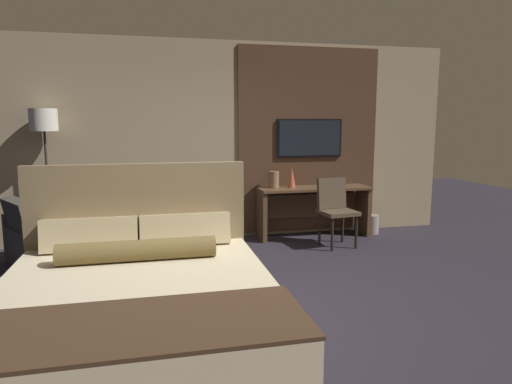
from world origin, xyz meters
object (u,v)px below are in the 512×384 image
(vase_short, at_px, (274,179))
(waste_bin, at_px, (371,224))
(floor_lamp, at_px, (44,132))
(armchair_by_window, at_px, (49,240))
(book, at_px, (330,185))
(desk_chair, at_px, (335,205))
(desk, at_px, (313,203))
(bed, at_px, (138,310))
(tv, at_px, (310,138))
(vase_tall, at_px, (292,177))

(vase_short, relative_size, waste_bin, 0.84)
(floor_lamp, bearing_deg, armchair_by_window, -81.63)
(vase_short, xyz_separation_m, waste_bin, (1.51, -0.10, -0.71))
(armchair_by_window, bearing_deg, vase_short, -110.04)
(vase_short, distance_m, book, 0.85)
(desk_chair, xyz_separation_m, armchair_by_window, (-3.63, 0.00, -0.28))
(armchair_by_window, bearing_deg, desk, -112.63)
(book, bearing_deg, desk_chair, -104.94)
(bed, distance_m, desk_chair, 3.56)
(bed, relative_size, desk, 1.35)
(bed, distance_m, tv, 4.19)
(bed, distance_m, waste_bin, 4.49)
(tv, bearing_deg, armchair_by_window, -168.08)
(desk_chair, xyz_separation_m, waste_bin, (0.81, 0.50, -0.41))
(bed, bearing_deg, vase_short, 59.13)
(bed, xyz_separation_m, floor_lamp, (-1.17, 3.05, 1.21))
(floor_lamp, bearing_deg, desk_chair, -8.68)
(desk, bearing_deg, vase_short, 175.46)
(book, bearing_deg, waste_bin, -5.38)
(tv, distance_m, armchair_by_window, 3.77)
(bed, relative_size, vase_short, 9.32)
(vase_tall, bearing_deg, desk_chair, -52.87)
(desk, xyz_separation_m, book, (0.26, 0.01, 0.26))
(tv, bearing_deg, vase_tall, -152.26)
(vase_tall, relative_size, waste_bin, 1.07)
(tv, xyz_separation_m, desk_chair, (0.11, -0.75, -0.88))
(vase_tall, height_order, vase_short, vase_tall)
(armchair_by_window, bearing_deg, waste_bin, -115.14)
(armchair_by_window, bearing_deg, book, -113.12)
(book, bearing_deg, vase_tall, 178.22)
(armchair_by_window, distance_m, book, 3.85)
(bed, bearing_deg, book, 48.54)
(bed, relative_size, waste_bin, 7.84)
(tv, relative_size, armchair_by_window, 0.87)
(armchair_by_window, bearing_deg, vase_tall, -111.30)
(tv, height_order, floor_lamp, floor_lamp)
(bed, xyz_separation_m, desk, (2.43, 3.04, 0.15))
(floor_lamp, relative_size, book, 7.81)
(waste_bin, bearing_deg, tv, 164.86)
(bed, relative_size, book, 9.33)
(bed, xyz_separation_m, tv, (2.43, 3.23, 1.09))
(armchair_by_window, height_order, vase_tall, vase_tall)
(desk_chair, distance_m, vase_short, 0.97)
(bed, xyz_separation_m, vase_short, (1.84, 3.08, 0.51))
(tv, relative_size, waste_bin, 3.56)
(waste_bin, bearing_deg, armchair_by_window, -173.68)
(desk, xyz_separation_m, floor_lamp, (-3.60, 0.02, 1.06))
(tv, height_order, armchair_by_window, tv)
(floor_lamp, xyz_separation_m, vase_tall, (3.28, 0.01, -0.66))
(armchair_by_window, xyz_separation_m, waste_bin, (4.44, 0.49, -0.14))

